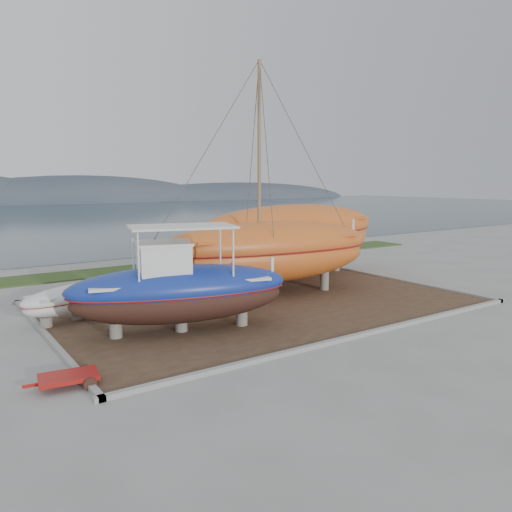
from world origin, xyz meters
TOP-DOWN VIEW (x-y plane):
  - ground at (0.00, 0.00)m, footprint 140.00×140.00m
  - dirt_patch at (0.00, 4.00)m, footprint 18.00×12.00m
  - curb_frame at (0.00, 4.00)m, footprint 18.60×12.60m
  - grass_strip at (0.00, 15.50)m, footprint 44.00×3.00m
  - sea at (0.00, 70.00)m, footprint 260.00×100.00m
  - blue_caique at (-4.89, 1.97)m, footprint 8.38×4.49m
  - white_dinghy at (-7.61, 5.74)m, footprint 4.82×3.05m
  - orange_sailboat at (1.06, 4.71)m, footprint 11.20×4.69m
  - orange_bare_hull at (4.86, 7.73)m, footprint 12.44×4.31m
  - red_trailer at (-9.53, -0.68)m, footprint 2.43×1.46m

SIDE VIEW (x-z plane):
  - ground at x=0.00m, z-range 0.00..0.00m
  - sea at x=0.00m, z-range -0.02..0.02m
  - dirt_patch at x=0.00m, z-range 0.00..0.06m
  - grass_strip at x=0.00m, z-range 0.00..0.08m
  - curb_frame at x=0.00m, z-range 0.00..0.15m
  - red_trailer at x=-9.53m, z-range 0.00..0.32m
  - white_dinghy at x=-7.61m, z-range 0.06..1.42m
  - blue_caique at x=-4.89m, z-range 0.06..3.92m
  - orange_bare_hull at x=4.86m, z-range 0.06..4.08m
  - orange_sailboat at x=1.06m, z-range 0.06..10.77m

